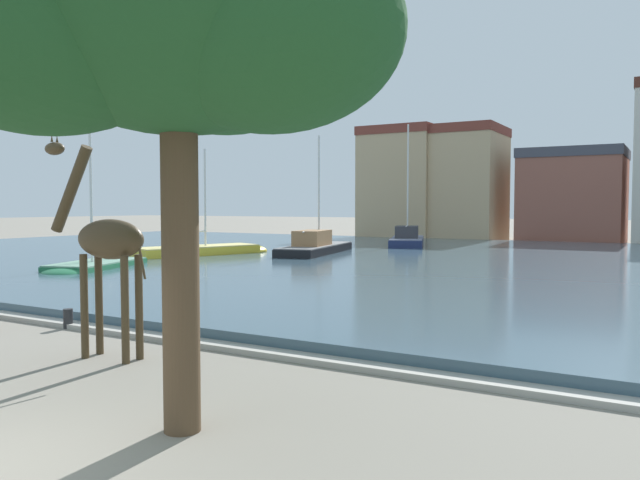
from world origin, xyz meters
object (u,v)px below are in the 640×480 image
at_px(giraffe_statue, 105,243).
at_px(sailboat_yellow, 209,252).
at_px(sailboat_navy, 407,241).
at_px(shade_tree, 174,18).
at_px(sailboat_green, 91,268).
at_px(sailboat_black, 319,249).
at_px(mooring_bollard, 68,318).

distance_m(giraffe_statue, sailboat_yellow, 23.59).
distance_m(sailboat_navy, shade_tree, 37.35).
bearing_deg(sailboat_green, sailboat_navy, 75.26).
bearing_deg(sailboat_green, sailboat_yellow, 94.84).
bearing_deg(giraffe_statue, sailboat_navy, 101.50).
bearing_deg(giraffe_statue, shade_tree, -29.44).
xyz_separation_m(sailboat_black, shade_tree, (12.69, -25.84, 5.14)).
distance_m(sailboat_yellow, sailboat_black, 6.53).
xyz_separation_m(giraffe_statue, mooring_bollard, (-3.37, 1.68, -2.13)).
bearing_deg(sailboat_yellow, mooring_bollard, -60.01).
bearing_deg(mooring_bollard, sailboat_black, 103.40).
bearing_deg(mooring_bollard, sailboat_green, 137.71).
height_order(giraffe_statue, sailboat_black, sailboat_black).
relative_size(sailboat_green, sailboat_black, 0.71).
relative_size(sailboat_black, shade_tree, 1.20).
relative_size(giraffe_statue, mooring_bollard, 9.30).
distance_m(sailboat_yellow, shade_tree, 28.35).
xyz_separation_m(giraffe_statue, sailboat_green, (-12.74, 10.20, -2.04)).
bearing_deg(sailboat_yellow, sailboat_black, 40.89).
xyz_separation_m(giraffe_statue, shade_tree, (4.12, -2.32, 3.34)).
bearing_deg(shade_tree, mooring_bollard, 151.85).
xyz_separation_m(sailboat_green, shade_tree, (16.86, -12.53, 5.38)).
xyz_separation_m(sailboat_green, sailboat_black, (4.17, 13.31, 0.24)).
height_order(giraffe_statue, sailboat_navy, sailboat_navy).
xyz_separation_m(sailboat_yellow, sailboat_navy, (6.78, 13.81, 0.17)).
height_order(giraffe_statue, sailboat_green, sailboat_green).
bearing_deg(sailboat_black, shade_tree, -63.85).
height_order(giraffe_statue, sailboat_yellow, sailboat_yellow).
distance_m(sailboat_black, mooring_bollard, 22.45).
distance_m(giraffe_statue, sailboat_green, 16.45).
relative_size(sailboat_navy, shade_tree, 1.14).
height_order(sailboat_yellow, sailboat_navy, sailboat_navy).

